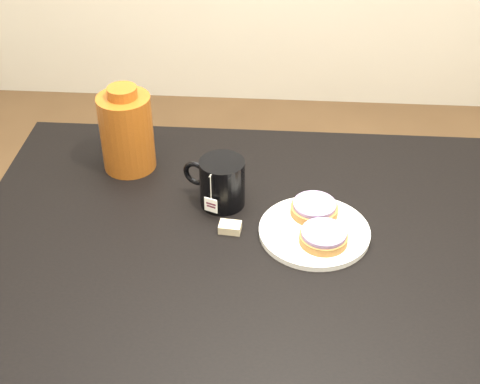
# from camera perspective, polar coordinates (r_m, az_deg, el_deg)

# --- Properties ---
(table) EXTENTS (1.40, 0.90, 0.75)m
(table) POSITION_cam_1_polar(r_m,az_deg,el_deg) (1.41, 5.63, -7.33)
(table) COLOR black
(table) RESTS_ON ground_plane
(plate) EXTENTS (0.23, 0.23, 0.02)m
(plate) POSITION_cam_1_polar(r_m,az_deg,el_deg) (1.38, 6.37, -3.31)
(plate) COLOR white
(plate) RESTS_ON table
(bagel_back) EXTENTS (0.14, 0.14, 0.03)m
(bagel_back) POSITION_cam_1_polar(r_m,az_deg,el_deg) (1.41, 6.36, -1.39)
(bagel_back) COLOR brown
(bagel_back) RESTS_ON plate
(bagel_front) EXTENTS (0.12, 0.12, 0.03)m
(bagel_front) POSITION_cam_1_polar(r_m,az_deg,el_deg) (1.34, 7.13, -3.79)
(bagel_front) COLOR brown
(bagel_front) RESTS_ON plate
(mug) EXTENTS (0.15, 0.13, 0.11)m
(mug) POSITION_cam_1_polar(r_m,az_deg,el_deg) (1.43, -1.61, 0.84)
(mug) COLOR black
(mug) RESTS_ON table
(teabag_pouch) EXTENTS (0.05, 0.04, 0.02)m
(teabag_pouch) POSITION_cam_1_polar(r_m,az_deg,el_deg) (1.38, -0.86, -3.04)
(teabag_pouch) COLOR #C6B793
(teabag_pouch) RESTS_ON table
(bagel_package) EXTENTS (0.14, 0.14, 0.21)m
(bagel_package) POSITION_cam_1_polar(r_m,az_deg,el_deg) (1.55, -9.65, 5.14)
(bagel_package) COLOR #652D0D
(bagel_package) RESTS_ON table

